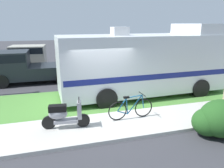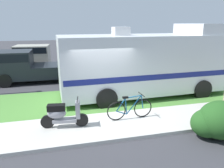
{
  "view_description": "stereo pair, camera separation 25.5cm",
  "coord_description": "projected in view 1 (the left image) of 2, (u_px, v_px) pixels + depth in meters",
  "views": [
    {
      "loc": [
        -1.89,
        -7.59,
        3.43
      ],
      "look_at": [
        0.34,
        0.3,
        1.1
      ],
      "focal_mm": 34.28,
      "sensor_mm": 36.0,
      "label": 1
    },
    {
      "loc": [
        -1.64,
        -7.65,
        3.43
      ],
      "look_at": [
        0.34,
        0.3,
        1.1
      ],
      "focal_mm": 34.28,
      "sensor_mm": 36.0,
      "label": 2
    }
  ],
  "objects": [
    {
      "name": "pickup_truck_near",
      "position": [
        23.0,
        66.0,
        12.6
      ],
      "size": [
        5.4,
        2.22,
        1.88
      ],
      "color": "#1E2328",
      "rests_on": "ground"
    },
    {
      "name": "bicycle",
      "position": [
        131.0,
        108.0,
        7.63
      ],
      "size": [
        1.7,
        0.52,
        0.9
      ],
      "color": "black",
      "rests_on": "ground"
    },
    {
      "name": "grass_strip",
      "position": [
        98.0,
        100.0,
        9.83
      ],
      "size": [
        24.0,
        3.4,
        0.08
      ],
      "color": "#4C8438",
      "rests_on": "ground"
    },
    {
      "name": "scooter",
      "position": [
        64.0,
        115.0,
        6.91
      ],
      "size": [
        1.55,
        0.52,
        0.97
      ],
      "color": "black",
      "rests_on": "ground"
    },
    {
      "name": "bottle_spare",
      "position": [
        220.0,
        104.0,
        8.82
      ],
      "size": [
        0.06,
        0.06,
        0.22
      ],
      "color": "brown",
      "rests_on": "ground"
    },
    {
      "name": "ground_plane",
      "position": [
        106.0,
        113.0,
        8.46
      ],
      "size": [
        80.0,
        80.0,
        0.0
      ],
      "primitive_type": "plane",
      "color": "#38383D"
    },
    {
      "name": "sidewalk",
      "position": [
        114.0,
        125.0,
        7.33
      ],
      "size": [
        24.0,
        2.0,
        0.12
      ],
      "color": "beige",
      "rests_on": "ground"
    },
    {
      "name": "bush_by_porch",
      "position": [
        220.0,
        120.0,
        6.59
      ],
      "size": [
        1.65,
        1.24,
        1.17
      ],
      "color": "#23511E",
      "rests_on": "ground"
    },
    {
      "name": "motorhome_rv",
      "position": [
        145.0,
        62.0,
        10.25
      ],
      "size": [
        8.02,
        2.9,
        3.42
      ],
      "color": "silver",
      "rests_on": "ground"
    },
    {
      "name": "pickup_truck_far",
      "position": [
        16.0,
        58.0,
        15.78
      ],
      "size": [
        5.52,
        2.35,
        1.85
      ],
      "color": "#B7B29E",
      "rests_on": "ground"
    }
  ]
}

